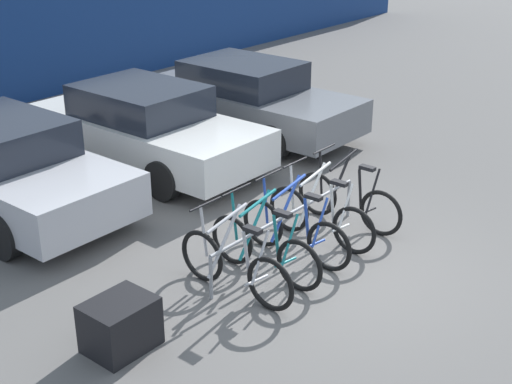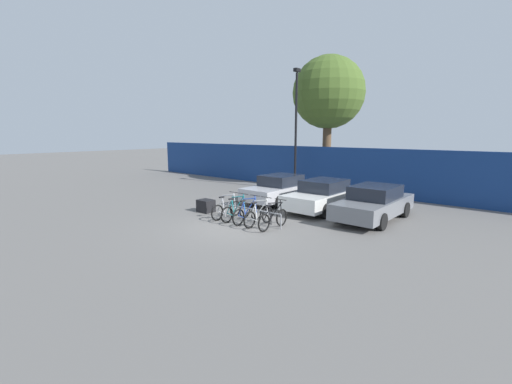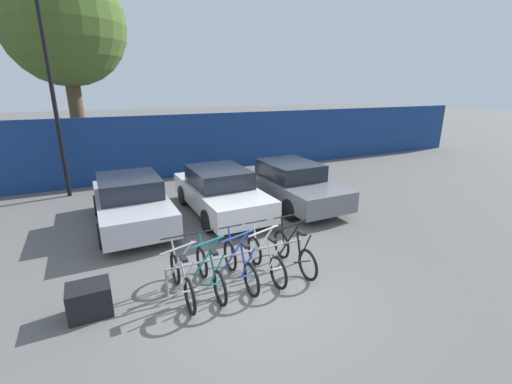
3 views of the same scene
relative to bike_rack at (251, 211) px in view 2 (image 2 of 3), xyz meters
The scene contains 14 objects.
ground_plane 0.83m from the bike_rack, 90.81° to the right, with size 120.00×120.00×0.00m, color #605E5B.
hoarding_wall 8.87m from the bike_rack, 90.06° to the left, with size 36.00×0.16×2.67m, color navy.
bike_rack is the anchor object (origin of this frame).
bicycle_silver 1.23m from the bike_rack, behind, with size 0.68×1.71×1.05m.
bicycle_teal 0.69m from the bike_rack, 167.45° to the right, with size 0.68×1.71×1.05m.
bicycle_blue 0.18m from the bike_rack, 107.03° to the right, with size 0.68×1.71×1.05m.
bicycle_white 0.56m from the bike_rack, 15.61° to the right, with size 0.68×1.71×1.05m.
bicycle_black 1.23m from the bike_rack, ahead, with size 0.68×1.71×1.05m.
car_silver 4.29m from the bike_rack, 111.44° to the left, with size 1.91×4.24×1.40m.
car_white 3.95m from the bike_rack, 74.86° to the left, with size 1.91×4.38×1.40m.
car_grey 5.02m from the bike_rack, 46.11° to the left, with size 1.91×4.47×1.40m.
lamp_post 9.18m from the bike_rack, 112.68° to the left, with size 0.24×0.44×7.28m.
cargo_crate 2.78m from the bike_rack, behind, with size 0.70×0.56×0.55m, color black.
tree_behind_hoarding 12.29m from the bike_rack, 104.14° to the left, with size 4.66×4.66×8.43m.
Camera 2 is at (8.73, -9.15, 3.49)m, focal length 24.00 mm.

